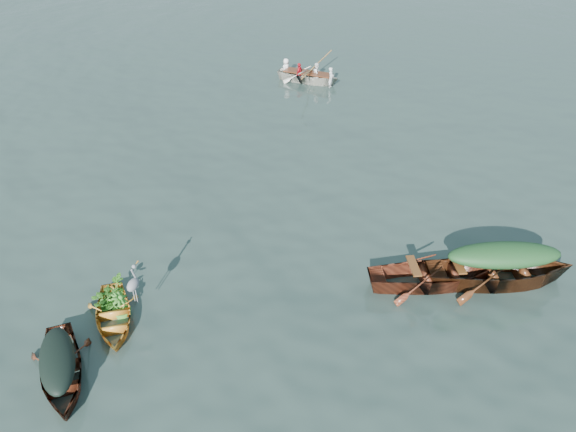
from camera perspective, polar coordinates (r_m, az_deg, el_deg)
name	(u,v)px	position (r m, az deg, el deg)	size (l,w,h in m)	color
ground	(288,294)	(13.38, -0.02, -7.94)	(140.00, 140.00, 0.00)	#2B3C37
yellow_dinghy	(114,322)	(13.29, -17.22, -10.29)	(1.16, 2.68, 0.69)	orange
dark_covered_boat	(64,379)	(12.50, -21.84, -15.08)	(1.23, 3.31, 0.80)	#542313
green_tarp_boat	(497,283)	(14.59, 20.45, -6.37)	(1.52, 4.90, 1.18)	#4C2511
open_wooden_boat	(432,285)	(14.07, 14.42, -6.79)	(1.36, 4.38, 1.02)	#632C18
rowed_boat	(308,82)	(25.20, 2.03, 13.43)	(1.16, 3.86, 0.89)	beige
dark_tarp_cover	(56,358)	(12.08, -22.46, -13.20)	(0.68, 1.82, 0.40)	black
green_tarp_cover	(504,255)	(14.09, 21.14, -3.74)	(0.84, 2.70, 0.52)	#193E1D
thwart_benches	(435,268)	(13.73, 14.73, -5.12)	(0.82, 2.19, 0.04)	#552E13
heron	(134,289)	(12.75, -15.39, -7.18)	(0.28, 0.40, 0.92)	gray
dinghy_weeds	(110,285)	(13.28, -17.66, -6.66)	(0.70, 0.90, 0.60)	#2A6E1C
rowers	(308,64)	(24.92, 2.07, 15.20)	(1.04, 2.70, 0.76)	silver
oars	(308,72)	(25.04, 2.05, 14.45)	(2.60, 0.60, 0.06)	olive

